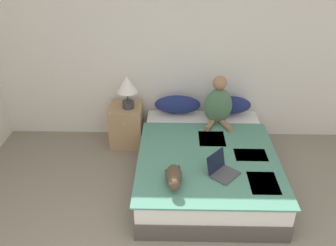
# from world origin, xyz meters

# --- Properties ---
(wall_back) EXTENTS (5.87, 0.05, 2.55)m
(wall_back) POSITION_xyz_m (0.00, 3.21, 1.27)
(wall_back) COLOR silver
(wall_back) RESTS_ON ground_plane
(bed) EXTENTS (1.60, 2.04, 0.43)m
(bed) POSITION_xyz_m (0.40, 2.12, 0.21)
(bed) COLOR #4C4742
(bed) RESTS_ON ground_plane
(pillow_near) EXTENTS (0.63, 0.20, 0.26)m
(pillow_near) POSITION_xyz_m (0.05, 3.02, 0.56)
(pillow_near) COLOR navy
(pillow_near) RESTS_ON bed
(pillow_far) EXTENTS (0.63, 0.20, 0.26)m
(pillow_far) POSITION_xyz_m (0.75, 3.02, 0.56)
(pillow_far) COLOR navy
(pillow_far) RESTS_ON bed
(person_sitting) EXTENTS (0.37, 0.36, 0.66)m
(person_sitting) POSITION_xyz_m (0.58, 2.76, 0.71)
(person_sitting) COLOR #476B4C
(person_sitting) RESTS_ON bed
(cat_tabby) EXTENTS (0.19, 0.50, 0.18)m
(cat_tabby) POSITION_xyz_m (0.01, 1.47, 0.52)
(cat_tabby) COLOR #473828
(cat_tabby) RESTS_ON bed
(laptop_open) EXTENTS (0.38, 0.38, 0.23)m
(laptop_open) POSITION_xyz_m (0.52, 1.65, 0.48)
(laptop_open) COLOR #424247
(laptop_open) RESTS_ON bed
(nightstand) EXTENTS (0.44, 0.47, 0.58)m
(nightstand) POSITION_xyz_m (-0.66, 2.91, 0.29)
(nightstand) COLOR tan
(nightstand) RESTS_ON ground_plane
(table_lamp) EXTENTS (0.28, 0.28, 0.45)m
(table_lamp) POSITION_xyz_m (-0.61, 2.88, 0.88)
(table_lamp) COLOR #38383D
(table_lamp) RESTS_ON nightstand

